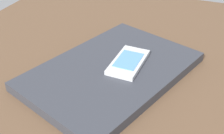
{
  "coord_description": "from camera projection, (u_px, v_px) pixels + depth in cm",
  "views": [
    {
      "loc": [
        38.27,
        23.83,
        38.3
      ],
      "look_at": [
        -8.02,
        5.48,
        5.0
      ],
      "focal_mm": 46.02,
      "sensor_mm": 36.0,
      "label": 1
    }
  ],
  "objects": [
    {
      "name": "laptop_closed",
      "position": [
        112.0,
        71.0,
        0.6
      ],
      "size": [
        41.65,
        34.49,
        2.07
      ],
      "primitive_type": "cube",
      "rotation": [
        0.0,
        0.0,
        -0.34
      ],
      "color": "#33353D",
      "rests_on": "desk_surface"
    },
    {
      "name": "cell_phone_on_laptop",
      "position": [
        128.0,
        62.0,
        0.6
      ],
      "size": [
        11.62,
        6.29,
        1.08
      ],
      "color": "silver",
      "rests_on": "laptop_closed"
    },
    {
      "name": "desk_surface",
      "position": [
        72.0,
        97.0,
        0.57
      ],
      "size": [
        120.0,
        80.0,
        3.0
      ],
      "primitive_type": "cube",
      "color": "brown",
      "rests_on": "ground"
    }
  ]
}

